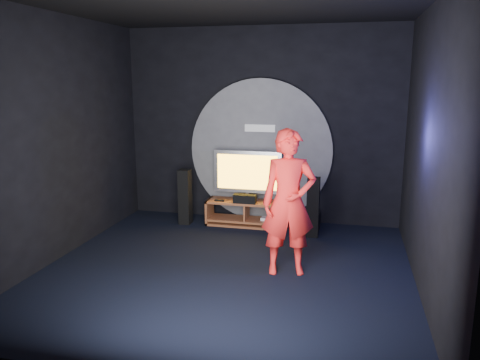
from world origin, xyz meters
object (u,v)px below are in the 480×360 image
(tower_speaker_left, at_px, (185,197))
(media_console, at_px, (247,215))
(tower_speaker_right, at_px, (313,207))
(player, at_px, (289,203))
(subwoofer, at_px, (312,220))
(tv, at_px, (247,173))

(tower_speaker_left, bearing_deg, media_console, 7.86)
(tower_speaker_right, relative_size, player, 0.51)
(tower_speaker_right, distance_m, subwoofer, 0.52)
(media_console, xyz_separation_m, subwoofer, (1.15, 0.07, -0.04))
(media_console, distance_m, tower_speaker_right, 1.28)
(subwoofer, bearing_deg, tower_speaker_left, -174.48)
(media_console, relative_size, tv, 1.18)
(tower_speaker_left, bearing_deg, tv, 11.30)
(media_console, distance_m, tv, 0.75)
(media_console, relative_size, tower_speaker_left, 1.43)
(tv, bearing_deg, tower_speaker_right, -18.19)
(media_console, bearing_deg, subwoofer, 3.25)
(media_console, distance_m, tower_speaker_left, 1.16)
(tower_speaker_right, xyz_separation_m, subwoofer, (-0.04, 0.39, -0.34))
(tv, xyz_separation_m, subwoofer, (1.16, -0.00, -0.78))
(tower_speaker_right, bearing_deg, player, -97.46)
(tower_speaker_left, relative_size, player, 0.51)
(tv, distance_m, tower_speaker_right, 1.34)
(subwoofer, relative_size, player, 0.16)
(tower_speaker_right, xyz_separation_m, player, (-0.21, -1.59, 0.48))
(player, bearing_deg, media_console, 103.60)
(tower_speaker_left, bearing_deg, subwoofer, 5.52)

